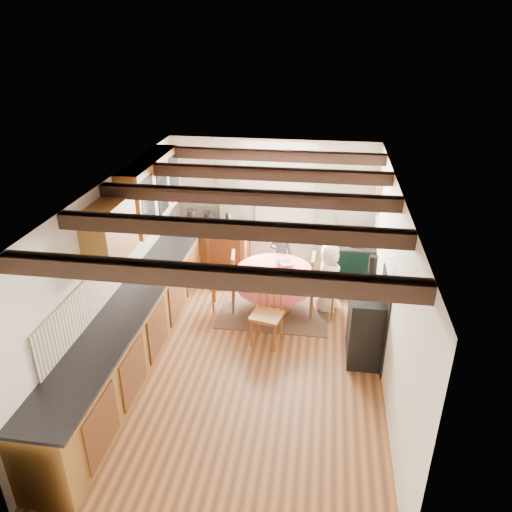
% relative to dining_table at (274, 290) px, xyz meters
% --- Properties ---
extents(floor, '(3.60, 5.50, 0.00)m').
position_rel_dining_table_xyz_m(floor, '(-0.22, -1.24, -0.36)').
color(floor, '#9F622D').
rests_on(floor, ground).
extents(ceiling, '(3.60, 5.50, 0.00)m').
position_rel_dining_table_xyz_m(ceiling, '(-0.22, -1.24, 2.04)').
color(ceiling, white).
rests_on(ceiling, ground).
extents(wall_back, '(3.60, 0.00, 2.40)m').
position_rel_dining_table_xyz_m(wall_back, '(-0.22, 1.51, 0.84)').
color(wall_back, silver).
rests_on(wall_back, ground).
extents(wall_front, '(3.60, 0.00, 2.40)m').
position_rel_dining_table_xyz_m(wall_front, '(-0.22, -3.99, 0.84)').
color(wall_front, silver).
rests_on(wall_front, ground).
extents(wall_left, '(0.00, 5.50, 2.40)m').
position_rel_dining_table_xyz_m(wall_left, '(-2.02, -1.24, 0.84)').
color(wall_left, silver).
rests_on(wall_left, ground).
extents(wall_right, '(0.00, 5.50, 2.40)m').
position_rel_dining_table_xyz_m(wall_right, '(1.58, -1.24, 0.84)').
color(wall_right, silver).
rests_on(wall_right, ground).
extents(beam_a, '(3.60, 0.16, 0.16)m').
position_rel_dining_table_xyz_m(beam_a, '(-0.22, -3.24, 1.95)').
color(beam_a, '#301E17').
rests_on(beam_a, ceiling).
extents(beam_b, '(3.60, 0.16, 0.16)m').
position_rel_dining_table_xyz_m(beam_b, '(-0.22, -2.24, 1.95)').
color(beam_b, '#301E17').
rests_on(beam_b, ceiling).
extents(beam_c, '(3.60, 0.16, 0.16)m').
position_rel_dining_table_xyz_m(beam_c, '(-0.22, -1.24, 1.95)').
color(beam_c, '#301E17').
rests_on(beam_c, ceiling).
extents(beam_d, '(3.60, 0.16, 0.16)m').
position_rel_dining_table_xyz_m(beam_d, '(-0.22, -0.24, 1.95)').
color(beam_d, '#301E17').
rests_on(beam_d, ceiling).
extents(beam_e, '(3.60, 0.16, 0.16)m').
position_rel_dining_table_xyz_m(beam_e, '(-0.22, 0.76, 1.95)').
color(beam_e, '#301E17').
rests_on(beam_e, ceiling).
extents(splash_left, '(0.02, 4.50, 0.55)m').
position_rel_dining_table_xyz_m(splash_left, '(-2.00, -0.94, 0.84)').
color(splash_left, beige).
rests_on(splash_left, wall_left).
extents(splash_back, '(1.40, 0.02, 0.55)m').
position_rel_dining_table_xyz_m(splash_back, '(-1.22, 1.49, 0.84)').
color(splash_back, beige).
rests_on(splash_back, wall_back).
extents(base_cabinet_left, '(0.60, 5.30, 0.88)m').
position_rel_dining_table_xyz_m(base_cabinet_left, '(-1.72, -1.24, 0.08)').
color(base_cabinet_left, brown).
rests_on(base_cabinet_left, floor).
extents(base_cabinet_back, '(1.30, 0.60, 0.88)m').
position_rel_dining_table_xyz_m(base_cabinet_back, '(-1.27, 1.21, 0.08)').
color(base_cabinet_back, brown).
rests_on(base_cabinet_back, floor).
extents(worktop_left, '(0.64, 5.30, 0.04)m').
position_rel_dining_table_xyz_m(worktop_left, '(-1.70, -1.24, 0.54)').
color(worktop_left, black).
rests_on(worktop_left, base_cabinet_left).
extents(worktop_back, '(1.30, 0.64, 0.04)m').
position_rel_dining_table_xyz_m(worktop_back, '(-1.27, 1.19, 0.54)').
color(worktop_back, black).
rests_on(worktop_back, base_cabinet_back).
extents(wall_cabinet_glass, '(0.34, 1.80, 0.90)m').
position_rel_dining_table_xyz_m(wall_cabinet_glass, '(-1.85, -0.04, 1.59)').
color(wall_cabinet_glass, brown).
rests_on(wall_cabinet_glass, wall_left).
extents(wall_cabinet_solid, '(0.34, 0.90, 0.70)m').
position_rel_dining_table_xyz_m(wall_cabinet_solid, '(-1.85, -1.54, 1.54)').
color(wall_cabinet_solid, brown).
rests_on(wall_cabinet_solid, wall_left).
extents(window_frame, '(1.34, 0.03, 1.54)m').
position_rel_dining_table_xyz_m(window_frame, '(-0.12, 1.50, 1.24)').
color(window_frame, white).
rests_on(window_frame, wall_back).
extents(window_pane, '(1.20, 0.01, 1.40)m').
position_rel_dining_table_xyz_m(window_pane, '(-0.12, 1.50, 1.24)').
color(window_pane, white).
rests_on(window_pane, wall_back).
extents(curtain_left, '(0.35, 0.10, 2.10)m').
position_rel_dining_table_xyz_m(curtain_left, '(-0.97, 1.41, 0.74)').
color(curtain_left, '#93A477').
rests_on(curtain_left, wall_back).
extents(curtain_right, '(0.35, 0.10, 2.10)m').
position_rel_dining_table_xyz_m(curtain_right, '(0.73, 1.41, 0.74)').
color(curtain_right, '#93A477').
rests_on(curtain_right, wall_back).
extents(curtain_rod, '(2.00, 0.03, 0.03)m').
position_rel_dining_table_xyz_m(curtain_rod, '(-0.12, 1.41, 1.84)').
color(curtain_rod, black).
rests_on(curtain_rod, wall_back).
extents(wall_picture, '(0.04, 0.50, 0.60)m').
position_rel_dining_table_xyz_m(wall_picture, '(1.55, 1.06, 1.34)').
color(wall_picture, gold).
rests_on(wall_picture, wall_right).
extents(wall_plate, '(0.30, 0.02, 0.30)m').
position_rel_dining_table_xyz_m(wall_plate, '(0.83, 1.48, 1.34)').
color(wall_plate, silver).
rests_on(wall_plate, wall_back).
extents(rug, '(1.72, 1.34, 0.01)m').
position_rel_dining_table_xyz_m(rug, '(-0.00, 0.00, -0.35)').
color(rug, '#4A3024').
rests_on(rug, floor).
extents(dining_table, '(1.19, 1.19, 0.72)m').
position_rel_dining_table_xyz_m(dining_table, '(0.00, 0.00, 0.00)').
color(dining_table, '#FC7178').
rests_on(dining_table, floor).
extents(chair_near, '(0.50, 0.52, 0.98)m').
position_rel_dining_table_xyz_m(chair_near, '(-0.00, -0.90, 0.13)').
color(chair_near, '#9C6023').
rests_on(chair_near, floor).
extents(chair_left, '(0.49, 0.47, 0.96)m').
position_rel_dining_table_xyz_m(chair_left, '(-0.81, -0.05, 0.12)').
color(chair_left, '#9C6023').
rests_on(chair_left, floor).
extents(chair_right, '(0.46, 0.44, 1.00)m').
position_rel_dining_table_xyz_m(chair_right, '(0.76, -0.01, 0.14)').
color(chair_right, '#9C6023').
rests_on(chair_right, floor).
extents(aga_range, '(0.63, 0.98, 0.90)m').
position_rel_dining_table_xyz_m(aga_range, '(1.25, 1.00, 0.09)').
color(aga_range, black).
rests_on(aga_range, floor).
extents(cast_iron_stove, '(0.46, 0.76, 1.53)m').
position_rel_dining_table_xyz_m(cast_iron_stove, '(1.36, -1.00, 0.40)').
color(cast_iron_stove, black).
rests_on(cast_iron_stove, floor).
extents(child_far, '(0.44, 0.31, 1.13)m').
position_rel_dining_table_xyz_m(child_far, '(0.02, 0.81, 0.21)').
color(child_far, '#364247').
rests_on(child_far, floor).
extents(child_right, '(0.43, 0.60, 1.13)m').
position_rel_dining_table_xyz_m(child_right, '(0.84, 0.17, 0.20)').
color(child_right, white).
rests_on(child_right, floor).
extents(bowl_a, '(0.30, 0.30, 0.06)m').
position_rel_dining_table_xyz_m(bowl_a, '(0.17, 0.18, 0.39)').
color(bowl_a, silver).
rests_on(bowl_a, dining_table).
extents(bowl_b, '(0.31, 0.31, 0.07)m').
position_rel_dining_table_xyz_m(bowl_b, '(-0.04, -0.15, 0.39)').
color(bowl_b, silver).
rests_on(bowl_b, dining_table).
extents(cup, '(0.12, 0.12, 0.09)m').
position_rel_dining_table_xyz_m(cup, '(0.04, 0.16, 0.40)').
color(cup, silver).
rests_on(cup, dining_table).
extents(canister_tall, '(0.15, 0.15, 0.26)m').
position_rel_dining_table_xyz_m(canister_tall, '(-1.63, 1.18, 0.69)').
color(canister_tall, '#262628').
rests_on(canister_tall, worktop_back).
extents(canister_wide, '(0.16, 0.16, 0.18)m').
position_rel_dining_table_xyz_m(canister_wide, '(-1.34, 1.30, 0.65)').
color(canister_wide, '#262628').
rests_on(canister_wide, worktop_back).
extents(canister_slim, '(0.09, 0.09, 0.25)m').
position_rel_dining_table_xyz_m(canister_slim, '(-0.96, 1.16, 0.69)').
color(canister_slim, '#262628').
rests_on(canister_slim, worktop_back).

